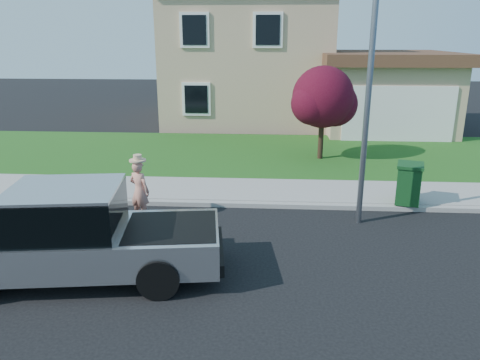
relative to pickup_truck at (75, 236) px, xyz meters
name	(u,v)px	position (x,y,z in m)	size (l,w,h in m)	color
ground	(212,255)	(2.40, 1.08, -0.83)	(80.00, 80.00, 0.00)	black
curb	(262,205)	(3.40, 3.98, -0.77)	(40.00, 0.20, 0.12)	gray
sidewalk	(263,191)	(3.40, 5.08, -0.75)	(40.00, 2.00, 0.15)	gray
lawn	(265,154)	(3.40, 9.58, -0.78)	(40.00, 7.00, 0.10)	#1E4313
house	(274,60)	(3.71, 17.46, 2.34)	(14.00, 11.30, 6.85)	tan
pickup_truck	(75,236)	(0.00, 0.00, 0.00)	(5.61, 2.53, 1.78)	black
woman	(140,190)	(0.42, 2.90, -0.04)	(0.65, 0.56, 1.66)	#E2927C
ornamental_tree	(324,100)	(5.45, 8.94, 1.38)	(2.40, 2.17, 3.30)	black
trash_bin	(409,183)	(7.22, 4.18, -0.14)	(0.83, 0.90, 1.06)	#103C17
street_lamp	(369,87)	(5.75, 3.02, 2.45)	(0.42, 0.75, 5.76)	slate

